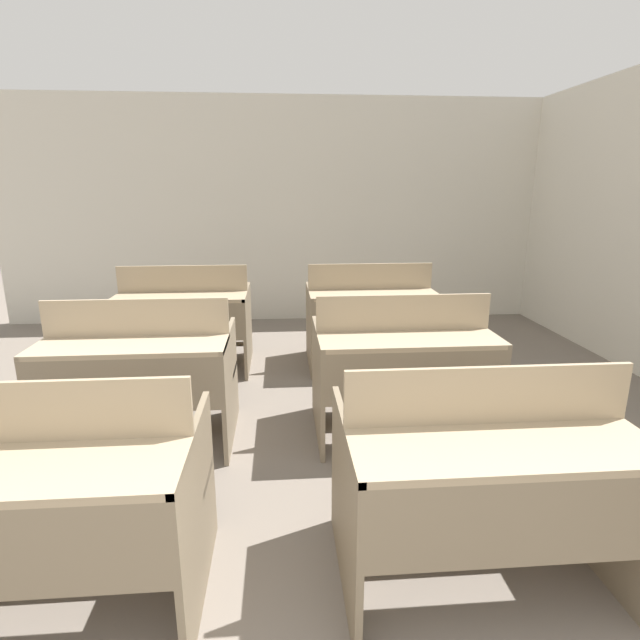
{
  "coord_description": "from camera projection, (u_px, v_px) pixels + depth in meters",
  "views": [
    {
      "loc": [
        0.06,
        0.02,
        1.64
      ],
      "look_at": [
        0.31,
        3.16,
        0.81
      ],
      "focal_mm": 28.0,
      "sensor_mm": 36.0,
      "label": 1
    }
  ],
  "objects": [
    {
      "name": "bench_third_left",
      "position": [
        185.0,
        318.0,
        4.56
      ],
      "size": [
        1.15,
        0.8,
        0.97
      ],
      "color": "#7B6C55",
      "rests_on": "ground_plane"
    },
    {
      "name": "wall_back",
      "position": [
        275.0,
        212.0,
        6.14
      ],
      "size": [
        6.64,
        0.06,
        2.7
      ],
      "color": "beige",
      "rests_on": "ground_plane"
    },
    {
      "name": "bench_front_right",
      "position": [
        483.0,
        479.0,
        2.04
      ],
      "size": [
        1.15,
        0.8,
        0.97
      ],
      "color": "#786952",
      "rests_on": "ground_plane"
    },
    {
      "name": "bench_third_right",
      "position": [
        370.0,
        315.0,
        4.67
      ],
      "size": [
        1.15,
        0.8,
        0.97
      ],
      "color": "#7C6D56",
      "rests_on": "ground_plane"
    },
    {
      "name": "bench_second_right",
      "position": [
        402.0,
        366.0,
        3.34
      ],
      "size": [
        1.15,
        0.8,
        0.97
      ],
      "color": "#7E6F58",
      "rests_on": "ground_plane"
    },
    {
      "name": "bench_front_left",
      "position": [
        44.0,
        501.0,
        1.89
      ],
      "size": [
        1.15,
        0.8,
        0.97
      ],
      "color": "#796A53",
      "rests_on": "ground_plane"
    },
    {
      "name": "bench_second_left",
      "position": [
        141.0,
        373.0,
        3.22
      ],
      "size": [
        1.15,
        0.8,
        0.97
      ],
      "color": "gray",
      "rests_on": "ground_plane"
    }
  ]
}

